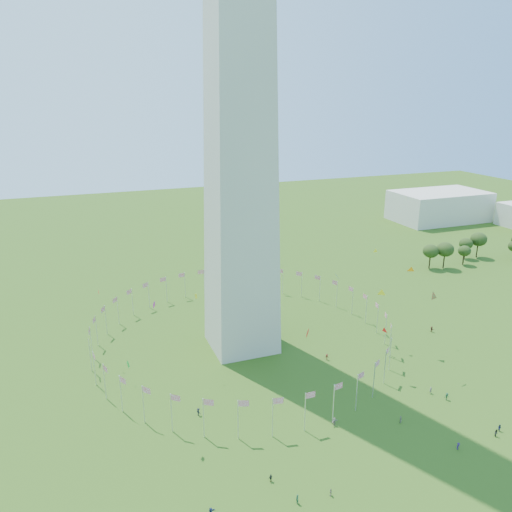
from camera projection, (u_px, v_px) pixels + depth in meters
The scene contains 7 objects.
ground at pixel (327, 462), 94.63m from camera, with size 600.00×600.00×0.00m, color #274710.
washington_monument at pixel (239, 12), 113.23m from camera, with size 16.80×16.80×169.00m, color beige, non-canonical shape.
flag_ring at pixel (242, 330), 137.80m from camera, with size 80.24×80.24×9.00m.
gov_building_east_a at pixel (439, 206), 275.94m from camera, with size 50.00×30.00×16.00m, color beige.
crowd at pixel (355, 435), 100.91m from camera, with size 96.81×77.99×1.99m.
kites_aloft at pixel (364, 304), 119.26m from camera, with size 96.02×60.30×35.79m.
tree_line_east at pixel (470, 251), 206.90m from camera, with size 53.15×15.18×10.70m.
Camera 1 is at (-40.09, -68.29, 66.37)m, focal length 35.00 mm.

